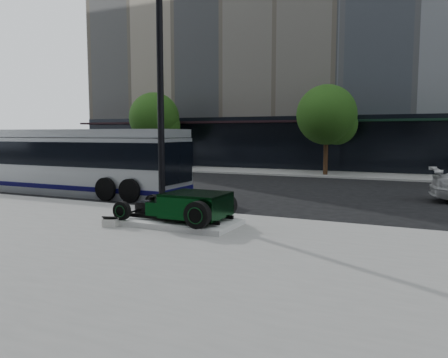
% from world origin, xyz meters
% --- Properties ---
extents(ground, '(120.00, 120.00, 0.00)m').
position_xyz_m(ground, '(0.00, 0.00, 0.00)').
color(ground, black).
rests_on(ground, ground).
extents(sidewalk_far, '(70.00, 4.00, 0.12)m').
position_xyz_m(sidewalk_far, '(0.00, 14.00, 0.06)').
color(sidewalk_far, gray).
rests_on(sidewalk_far, ground).
extents(street_trees, '(29.80, 3.80, 5.70)m').
position_xyz_m(street_trees, '(1.15, 13.07, 3.77)').
color(street_trees, black).
rests_on(street_trees, sidewalk_far).
extents(display_plinth, '(3.40, 1.80, 0.15)m').
position_xyz_m(display_plinth, '(0.41, -4.27, 0.20)').
color(display_plinth, silver).
rests_on(display_plinth, sidewalk_near).
extents(hot_rod, '(3.22, 2.00, 0.81)m').
position_xyz_m(hot_rod, '(0.74, -4.27, 0.70)').
color(hot_rod, black).
rests_on(hot_rod, display_plinth).
extents(info_plaque, '(0.47, 0.41, 0.31)m').
position_xyz_m(info_plaque, '(-1.25, -5.31, 0.24)').
color(info_plaque, silver).
rests_on(info_plaque, sidewalk_near).
extents(lamppost, '(0.42, 0.42, 7.55)m').
position_xyz_m(lamppost, '(-1.52, -2.21, 3.61)').
color(lamppost, black).
rests_on(lamppost, sidewalk_near).
extents(transit_bus, '(12.12, 2.88, 2.92)m').
position_xyz_m(transit_bus, '(-8.40, 0.33, 1.49)').
color(transit_bus, '#A5AAAE').
rests_on(transit_bus, ground).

